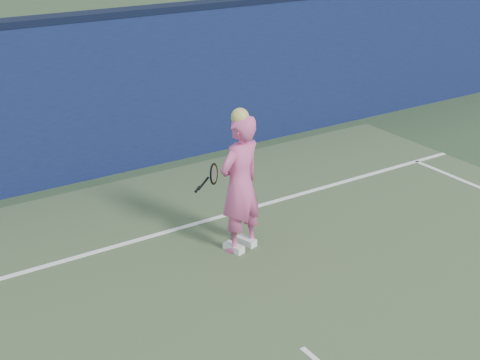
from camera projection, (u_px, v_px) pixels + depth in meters
backstop_wall at (90, 100)px, 10.50m from camera, size 24.00×0.40×2.50m
wall_cap at (83, 16)px, 9.99m from camera, size 24.00×0.42×0.10m
player at (240, 184)px, 8.31m from camera, size 0.75×0.59×1.89m
racket at (213, 175)px, 8.60m from camera, size 0.50×0.29×0.29m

